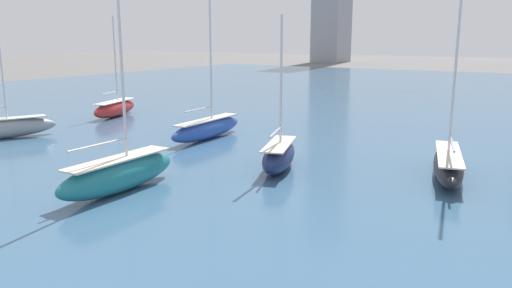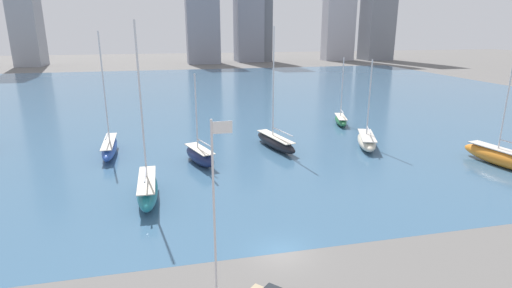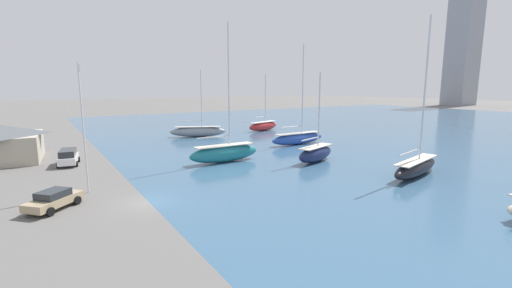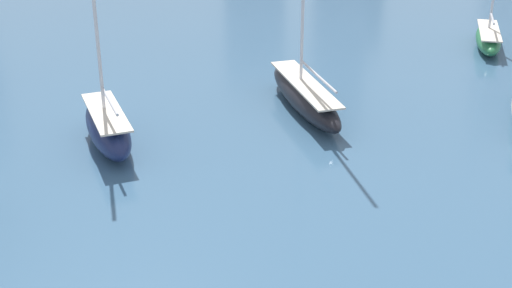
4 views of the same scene
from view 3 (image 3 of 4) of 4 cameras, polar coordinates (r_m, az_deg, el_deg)
The scene contains 11 objects.
ground_plane at distance 29.73m, azimuth -17.45°, elevation -9.18°, with size 500.00×500.00×0.00m, color #605E5B.
boat_shed at distance 53.24m, azimuth -36.61°, elevation 0.10°, with size 10.12×8.94×4.62m.
flag_pole at distance 32.97m, azimuth -26.89°, elevation 3.03°, with size 1.24×0.14×11.35m.
sailboat_black at distance 39.85m, azimuth 25.14°, elevation -3.40°, with size 4.16×10.38×16.38m.
sailboat_red at distance 72.92m, azimuth 1.22°, elevation 3.06°, with size 4.19×8.83×11.88m.
sailboat_gray at distance 64.91m, azimuth -9.65°, elevation 2.12°, with size 5.76×10.16×12.25m.
sailboat_blue at distance 55.97m, azimuth 7.01°, elevation 1.02°, with size 2.01×10.53×15.82m.
sailboat_teal at distance 42.74m, azimuth -5.25°, elevation -1.41°, with size 2.02×9.35×16.90m.
sailboat_navy at distance 43.43m, azimuth 9.92°, elevation -1.52°, with size 4.11×7.43×11.00m.
parked_sedan_tan at distance 30.81m, azimuth -30.67°, elevation -7.94°, with size 4.24×4.35×1.48m.
parked_suv_white at distance 46.81m, azimuth -28.82°, elevation -1.86°, with size 4.83×2.75×1.88m.
Camera 3 is at (27.34, -6.99, 9.34)m, focal length 24.00 mm.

